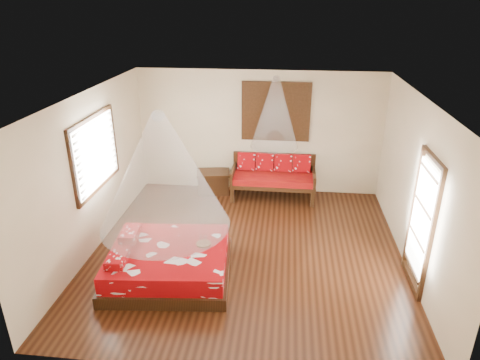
% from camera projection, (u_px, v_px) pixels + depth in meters
% --- Properties ---
extents(room, '(5.54, 5.54, 2.84)m').
position_uv_depth(room, '(247.00, 180.00, 7.19)').
color(room, black).
rests_on(room, ground).
extents(bed, '(2.10, 1.94, 0.63)m').
position_uv_depth(bed, '(168.00, 262.00, 6.97)').
color(bed, black).
rests_on(bed, floor).
extents(daybed, '(1.88, 0.84, 0.97)m').
position_uv_depth(daybed, '(273.00, 175.00, 9.68)').
color(daybed, black).
rests_on(daybed, floor).
extents(storage_chest, '(0.83, 0.66, 0.52)m').
position_uv_depth(storage_chest, '(213.00, 182.00, 9.98)').
color(storage_chest, black).
rests_on(storage_chest, floor).
extents(shutter_panel, '(1.52, 0.06, 1.32)m').
position_uv_depth(shutter_panel, '(276.00, 112.00, 9.44)').
color(shutter_panel, black).
rests_on(shutter_panel, wall_back).
extents(window_left, '(0.10, 1.74, 1.34)m').
position_uv_depth(window_left, '(96.00, 153.00, 7.53)').
color(window_left, black).
rests_on(window_left, wall_left).
extents(glazed_door, '(0.08, 1.02, 2.16)m').
position_uv_depth(glazed_door, '(421.00, 223.00, 6.49)').
color(glazed_door, black).
rests_on(glazed_door, floor).
extents(wine_tray, '(0.24, 0.24, 0.20)m').
position_uv_depth(wine_tray, '(203.00, 242.00, 6.98)').
color(wine_tray, brown).
rests_on(wine_tray, bed).
extents(mosquito_net_main, '(2.00, 2.00, 1.80)m').
position_uv_depth(mosquito_net_main, '(162.00, 172.00, 6.34)').
color(mosquito_net_main, white).
rests_on(mosquito_net_main, ceiling).
extents(mosquito_net_daybed, '(1.02, 1.02, 1.50)m').
position_uv_depth(mosquito_net_daybed, '(275.00, 113.00, 8.97)').
color(mosquito_net_daybed, white).
rests_on(mosquito_net_daybed, ceiling).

